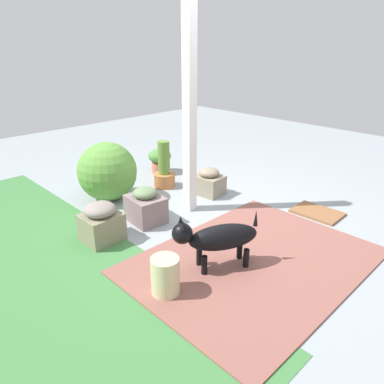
% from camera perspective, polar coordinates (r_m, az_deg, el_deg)
% --- Properties ---
extents(ground_plane, '(12.00, 12.00, 0.00)m').
position_cam_1_polar(ground_plane, '(4.53, 2.13, -4.24)').
color(ground_plane, '#949DA2').
extents(brick_path, '(1.80, 2.40, 0.02)m').
position_cam_1_polar(brick_path, '(3.76, 9.62, -10.59)').
color(brick_path, '#8D554B').
rests_on(brick_path, ground).
extents(porch_pillar, '(0.13, 0.13, 2.59)m').
position_cam_1_polar(porch_pillar, '(4.40, -0.39, 12.79)').
color(porch_pillar, white).
rests_on(porch_pillar, ground).
extents(stone_planter_nearest, '(0.43, 0.37, 0.39)m').
position_cam_1_polar(stone_planter_nearest, '(5.20, 2.67, 1.59)').
color(stone_planter_nearest, gray).
rests_on(stone_planter_nearest, ground).
extents(stone_planter_mid, '(0.48, 0.41, 0.44)m').
position_cam_1_polar(stone_planter_mid, '(4.43, -7.28, -2.24)').
color(stone_planter_mid, gray).
rests_on(stone_planter_mid, ground).
extents(stone_planter_far, '(0.37, 0.41, 0.45)m').
position_cam_1_polar(stone_planter_far, '(4.10, -14.03, -4.65)').
color(stone_planter_far, gray).
rests_on(stone_planter_far, ground).
extents(round_shrub, '(0.80, 0.80, 0.80)m').
position_cam_1_polar(round_shrub, '(5.09, -13.13, 3.14)').
color(round_shrub, '#5C983E').
rests_on(round_shrub, ground).
extents(terracotta_pot_broad, '(0.38, 0.38, 0.40)m').
position_cam_1_polar(terracotta_pot_broad, '(6.08, -5.09, 5.15)').
color(terracotta_pot_broad, '#C5664D').
rests_on(terracotta_pot_broad, ground).
extents(terracotta_pot_tall, '(0.32, 0.32, 0.70)m').
position_cam_1_polar(terracotta_pot_tall, '(5.46, -4.38, 3.34)').
color(terracotta_pot_tall, '#BE7040').
rests_on(terracotta_pot_tall, ground).
extents(dog, '(0.55, 0.81, 0.58)m').
position_cam_1_polar(dog, '(3.45, 3.99, -7.12)').
color(dog, black).
rests_on(dog, ground).
extents(ceramic_urn, '(0.25, 0.25, 0.36)m').
position_cam_1_polar(ceramic_urn, '(3.21, -4.20, -13.06)').
color(ceramic_urn, beige).
rests_on(ceramic_urn, ground).
extents(doormat, '(0.60, 0.44, 0.03)m').
position_cam_1_polar(doormat, '(4.93, 19.02, -3.06)').
color(doormat, '#8D5D39').
rests_on(doormat, ground).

